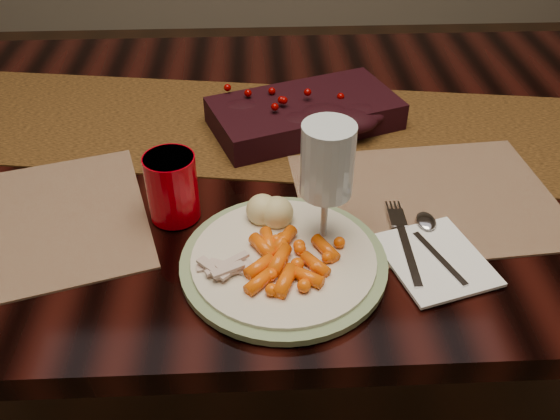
{
  "coord_description": "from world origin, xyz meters",
  "views": [
    {
      "loc": [
        -0.05,
        -0.92,
        1.32
      ],
      "look_at": [
        -0.02,
        -0.26,
        0.8
      ],
      "focal_mm": 38.0,
      "sensor_mm": 36.0,
      "label": 1
    }
  ],
  "objects_px": {
    "placemat_main": "(426,199)",
    "turkey_shreds": "(223,266)",
    "dinner_plate": "(284,261)",
    "napkin": "(435,259)",
    "wine_glass": "(326,190)",
    "dining_table": "(285,286)",
    "red_cup": "(172,187)",
    "centerpiece": "(305,109)",
    "mashed_potatoes": "(277,210)",
    "baby_carrots": "(289,259)"
  },
  "relations": [
    {
      "from": "placemat_main",
      "to": "dinner_plate",
      "type": "relative_size",
      "value": 1.42
    },
    {
      "from": "napkin",
      "to": "wine_glass",
      "type": "bearing_deg",
      "value": 147.07
    },
    {
      "from": "centerpiece",
      "to": "dinner_plate",
      "type": "bearing_deg",
      "value": -98.74
    },
    {
      "from": "placemat_main",
      "to": "mashed_potatoes",
      "type": "height_order",
      "value": "mashed_potatoes"
    },
    {
      "from": "centerpiece",
      "to": "mashed_potatoes",
      "type": "distance_m",
      "value": 0.31
    },
    {
      "from": "dining_table",
      "to": "dinner_plate",
      "type": "height_order",
      "value": "dinner_plate"
    },
    {
      "from": "baby_carrots",
      "to": "red_cup",
      "type": "bearing_deg",
      "value": 141.05
    },
    {
      "from": "centerpiece",
      "to": "turkey_shreds",
      "type": "xyz_separation_m",
      "value": [
        -0.14,
        -0.4,
        -0.01
      ]
    },
    {
      "from": "centerpiece",
      "to": "mashed_potatoes",
      "type": "height_order",
      "value": "centerpiece"
    },
    {
      "from": "placemat_main",
      "to": "turkey_shreds",
      "type": "xyz_separation_m",
      "value": [
        -0.32,
        -0.17,
        0.02
      ]
    },
    {
      "from": "centerpiece",
      "to": "placemat_main",
      "type": "distance_m",
      "value": 0.3
    },
    {
      "from": "baby_carrots",
      "to": "centerpiece",
      "type": "bearing_deg",
      "value": 82.58
    },
    {
      "from": "dining_table",
      "to": "red_cup",
      "type": "bearing_deg",
      "value": -130.69
    },
    {
      "from": "centerpiece",
      "to": "placemat_main",
      "type": "relative_size",
      "value": 0.84
    },
    {
      "from": "napkin",
      "to": "placemat_main",
      "type": "bearing_deg",
      "value": 64.5
    },
    {
      "from": "dinner_plate",
      "to": "baby_carrots",
      "type": "height_order",
      "value": "baby_carrots"
    },
    {
      "from": "placemat_main",
      "to": "wine_glass",
      "type": "bearing_deg",
      "value": -154.95
    },
    {
      "from": "mashed_potatoes",
      "to": "turkey_shreds",
      "type": "distance_m",
      "value": 0.12
    },
    {
      "from": "centerpiece",
      "to": "red_cup",
      "type": "distance_m",
      "value": 0.34
    },
    {
      "from": "baby_carrots",
      "to": "napkin",
      "type": "bearing_deg",
      "value": 3.94
    },
    {
      "from": "turkey_shreds",
      "to": "napkin",
      "type": "height_order",
      "value": "turkey_shreds"
    },
    {
      "from": "baby_carrots",
      "to": "wine_glass",
      "type": "distance_m",
      "value": 0.1
    },
    {
      "from": "napkin",
      "to": "wine_glass",
      "type": "relative_size",
      "value": 0.76
    },
    {
      "from": "baby_carrots",
      "to": "red_cup",
      "type": "height_order",
      "value": "red_cup"
    },
    {
      "from": "dinner_plate",
      "to": "mashed_potatoes",
      "type": "xyz_separation_m",
      "value": [
        -0.01,
        0.08,
        0.03
      ]
    },
    {
      "from": "placemat_main",
      "to": "napkin",
      "type": "xyz_separation_m",
      "value": [
        -0.02,
        -0.15,
        0.0
      ]
    },
    {
      "from": "placemat_main",
      "to": "red_cup",
      "type": "bearing_deg",
      "value": 178.99
    },
    {
      "from": "mashed_potatoes",
      "to": "turkey_shreds",
      "type": "height_order",
      "value": "mashed_potatoes"
    },
    {
      "from": "dinner_plate",
      "to": "turkey_shreds",
      "type": "relative_size",
      "value": 4.43
    },
    {
      "from": "placemat_main",
      "to": "baby_carrots",
      "type": "xyz_separation_m",
      "value": [
        -0.23,
        -0.16,
        0.03
      ]
    },
    {
      "from": "placemat_main",
      "to": "turkey_shreds",
      "type": "relative_size",
      "value": 6.28
    },
    {
      "from": "dinner_plate",
      "to": "mashed_potatoes",
      "type": "distance_m",
      "value": 0.08
    },
    {
      "from": "napkin",
      "to": "dinner_plate",
      "type": "bearing_deg",
      "value": 163.17
    },
    {
      "from": "centerpiece",
      "to": "napkin",
      "type": "xyz_separation_m",
      "value": [
        0.15,
        -0.38,
        -0.03
      ]
    },
    {
      "from": "centerpiece",
      "to": "turkey_shreds",
      "type": "height_order",
      "value": "centerpiece"
    },
    {
      "from": "baby_carrots",
      "to": "mashed_potatoes",
      "type": "height_order",
      "value": "mashed_potatoes"
    },
    {
      "from": "mashed_potatoes",
      "to": "red_cup",
      "type": "distance_m",
      "value": 0.16
    },
    {
      "from": "red_cup",
      "to": "wine_glass",
      "type": "height_order",
      "value": "wine_glass"
    },
    {
      "from": "turkey_shreds",
      "to": "centerpiece",
      "type": "bearing_deg",
      "value": 70.9
    },
    {
      "from": "turkey_shreds",
      "to": "wine_glass",
      "type": "distance_m",
      "value": 0.17
    },
    {
      "from": "dinner_plate",
      "to": "napkin",
      "type": "relative_size",
      "value": 1.9
    },
    {
      "from": "centerpiece",
      "to": "red_cup",
      "type": "height_order",
      "value": "red_cup"
    },
    {
      "from": "baby_carrots",
      "to": "turkey_shreds",
      "type": "height_order",
      "value": "baby_carrots"
    },
    {
      "from": "baby_carrots",
      "to": "turkey_shreds",
      "type": "xyz_separation_m",
      "value": [
        -0.09,
        -0.01,
        -0.0
      ]
    },
    {
      "from": "red_cup",
      "to": "centerpiece",
      "type": "bearing_deg",
      "value": 50.34
    },
    {
      "from": "dining_table",
      "to": "placemat_main",
      "type": "height_order",
      "value": "placemat_main"
    },
    {
      "from": "dining_table",
      "to": "wine_glass",
      "type": "xyz_separation_m",
      "value": [
        0.04,
        -0.28,
        0.47
      ]
    },
    {
      "from": "dinner_plate",
      "to": "turkey_shreds",
      "type": "distance_m",
      "value": 0.09
    },
    {
      "from": "napkin",
      "to": "wine_glass",
      "type": "distance_m",
      "value": 0.18
    },
    {
      "from": "mashed_potatoes",
      "to": "wine_glass",
      "type": "relative_size",
      "value": 0.42
    }
  ]
}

